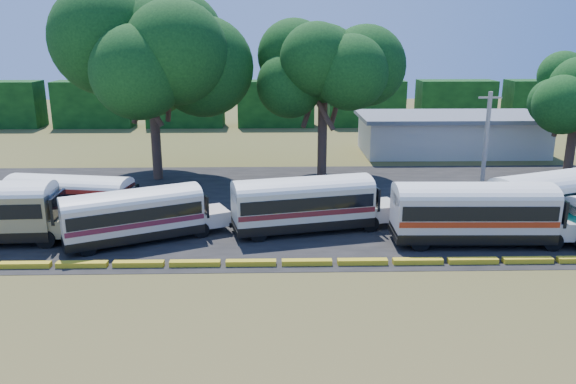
{
  "coord_description": "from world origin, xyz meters",
  "views": [
    {
      "loc": [
        -0.18,
        -26.92,
        12.02
      ],
      "look_at": [
        0.6,
        6.0,
        2.68
      ],
      "focal_mm": 35.0,
      "sensor_mm": 36.0,
      "label": 1
    }
  ],
  "objects_px": {
    "tree_west": "(150,52)",
    "bus_cream_west": "(137,213)",
    "bus_red": "(73,196)",
    "bus_white_red": "(477,210)"
  },
  "relations": [
    {
      "from": "tree_west",
      "to": "bus_cream_west",
      "type": "bearing_deg",
      "value": -83.13
    },
    {
      "from": "bus_red",
      "to": "bus_cream_west",
      "type": "bearing_deg",
      "value": -25.74
    },
    {
      "from": "bus_white_red",
      "to": "tree_west",
      "type": "bearing_deg",
      "value": 145.05
    },
    {
      "from": "bus_cream_west",
      "to": "tree_west",
      "type": "xyz_separation_m",
      "value": [
        -1.82,
        15.12,
        8.77
      ]
    },
    {
      "from": "bus_cream_west",
      "to": "bus_white_red",
      "type": "height_order",
      "value": "bus_white_red"
    },
    {
      "from": "bus_white_red",
      "to": "tree_west",
      "type": "xyz_separation_m",
      "value": [
        -21.77,
        15.91,
        8.5
      ]
    },
    {
      "from": "bus_cream_west",
      "to": "bus_white_red",
      "type": "distance_m",
      "value": 19.97
    },
    {
      "from": "bus_cream_west",
      "to": "bus_white_red",
      "type": "xyz_separation_m",
      "value": [
        19.95,
        -0.8,
        0.27
      ]
    },
    {
      "from": "bus_red",
      "to": "tree_west",
      "type": "height_order",
      "value": "tree_west"
    },
    {
      "from": "bus_white_red",
      "to": "tree_west",
      "type": "distance_m",
      "value": 28.28
    }
  ]
}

